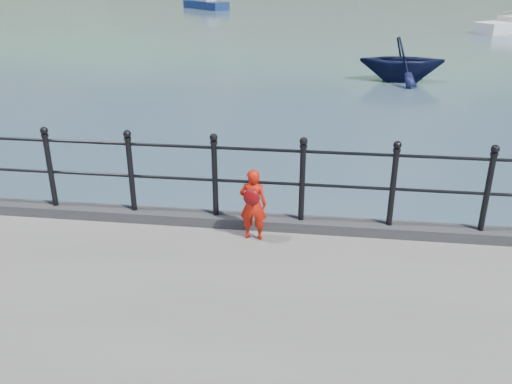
# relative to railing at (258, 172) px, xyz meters

# --- Properties ---
(ground) EXTENTS (600.00, 600.00, 0.00)m
(ground) POSITION_rel_railing_xyz_m (-0.00, 0.15, -1.82)
(ground) COLOR #2D4251
(ground) RESTS_ON ground
(kerb) EXTENTS (60.00, 0.30, 0.15)m
(kerb) POSITION_rel_railing_xyz_m (-0.00, -0.00, -0.75)
(kerb) COLOR #28282B
(kerb) RESTS_ON quay
(railing) EXTENTS (18.11, 0.11, 1.20)m
(railing) POSITION_rel_railing_xyz_m (0.00, 0.00, 0.00)
(railing) COLOR black
(railing) RESTS_ON kerb
(far_shore) EXTENTS (830.00, 200.00, 156.00)m
(far_shore) POSITION_rel_railing_xyz_m (38.34, 239.56, -24.39)
(far_shore) COLOR #333A21
(far_shore) RESTS_ON ground
(child) EXTENTS (0.37, 0.31, 0.99)m
(child) POSITION_rel_railing_xyz_m (-0.02, -0.35, -0.32)
(child) COLOR red
(child) RESTS_ON quay
(launch_navy) EXTENTS (3.34, 2.91, 1.70)m
(launch_navy) POSITION_rel_railing_xyz_m (3.70, 15.06, -0.97)
(launch_navy) COLOR black
(launch_navy) RESTS_ON ground
(sailboat_port) EXTENTS (4.95, 4.64, 7.59)m
(sailboat_port) POSITION_rel_railing_xyz_m (-10.84, 45.79, -1.48)
(sailboat_port) COLOR navy
(sailboat_port) RESTS_ON ground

